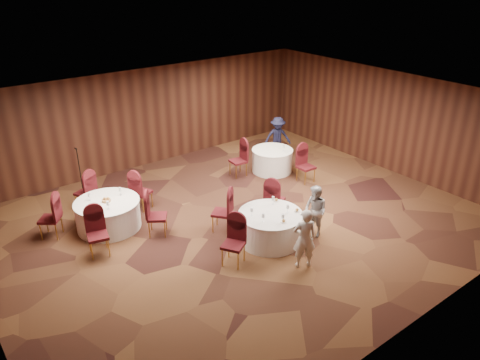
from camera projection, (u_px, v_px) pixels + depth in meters
ground at (239, 222)px, 12.28m from camera, size 12.00×12.00×0.00m
room_shell at (238, 153)px, 11.44m from camera, size 12.00×12.00×12.00m
table_main at (270, 227)px, 11.35m from camera, size 1.57×1.57×0.74m
table_left at (108, 214)px, 11.91m from camera, size 1.64×1.64×0.74m
table_right at (272, 160)px, 15.14m from camera, size 1.32×1.32×0.74m
chairs_main at (244, 218)px, 11.50m from camera, size 2.87×2.09×1.00m
chairs_left at (107, 210)px, 11.86m from camera, size 3.16×3.07×1.00m
chairs_right at (272, 164)px, 14.56m from camera, size 1.93×2.20×1.00m
tabletop_main at (278, 210)px, 11.16m from camera, size 1.11×1.04×0.22m
tabletop_left at (106, 199)px, 11.73m from camera, size 0.82×0.79×0.22m
tabletop_right at (284, 146)px, 14.82m from camera, size 0.08×0.08×0.22m
mic_stand at (82, 182)px, 13.54m from camera, size 0.24×0.24×1.47m
woman_a at (304, 238)px, 10.23m from camera, size 0.62×0.55×1.43m
woman_b at (315, 211)px, 11.46m from camera, size 0.56×0.69×1.32m
man_c at (278, 137)px, 16.12m from camera, size 1.06×0.90×1.43m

